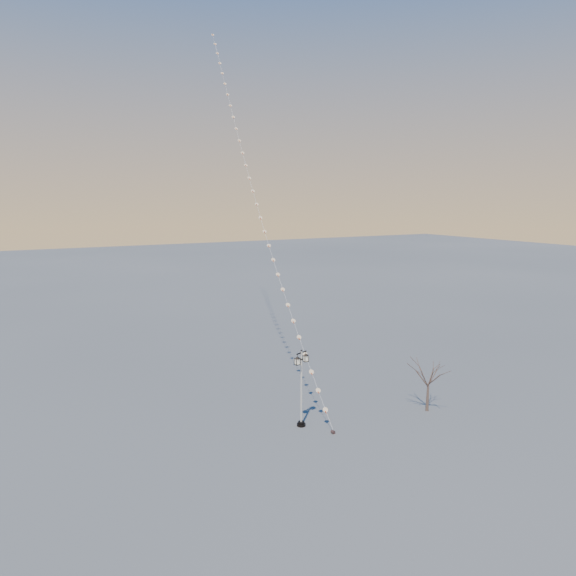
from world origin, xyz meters
TOP-DOWN VIEW (x-y plane):
  - ground at (0.00, 0.00)m, footprint 300.00×300.00m
  - street_lamp at (-0.46, 2.09)m, footprint 1.29×0.78m
  - bare_tree at (8.77, -0.03)m, footprint 2.23×2.23m
  - kite_train at (3.97, 18.71)m, footprint 7.00×37.82m

SIDE VIEW (x-z plane):
  - ground at x=0.00m, z-range 0.00..0.00m
  - bare_tree at x=8.77m, z-range 0.72..4.41m
  - street_lamp at x=-0.46m, z-range 0.28..5.58m
  - kite_train at x=3.97m, z-range -0.07..35.20m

